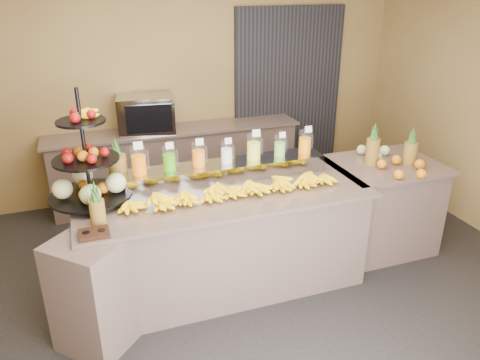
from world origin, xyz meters
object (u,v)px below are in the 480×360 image
condiment_caddy (94,233)px  oven_warmer (146,114)px  banana_heap (234,187)px  pitcher_tray (227,170)px  right_fruit_pile (396,160)px  fruit_stand (94,174)px

condiment_caddy → oven_warmer: oven_warmer is taller
banana_heap → condiment_caddy: (-1.16, -0.32, -0.05)m
pitcher_tray → right_fruit_pile: (1.60, -0.31, 0.01)m
condiment_caddy → right_fruit_pile: bearing=7.3°
pitcher_tray → condiment_caddy: size_ratio=8.73×
condiment_caddy → oven_warmer: (0.76, 2.34, 0.20)m
banana_heap → fruit_stand: bearing=166.3°
condiment_caddy → fruit_stand: bearing=83.8°
condiment_caddy → right_fruit_pile: 2.84m
banana_heap → right_fruit_pile: 1.66m
pitcher_tray → banana_heap: 0.36m
fruit_stand → condiment_caddy: bearing=-78.6°
oven_warmer → pitcher_tray: bearing=-67.7°
pitcher_tray → fruit_stand: size_ratio=1.97×
pitcher_tray → oven_warmer: 1.74m
banana_heap → oven_warmer: oven_warmer is taller
condiment_caddy → banana_heap: bearing=15.5°
fruit_stand → right_fruit_pile: fruit_stand is taller
banana_heap → fruit_stand: size_ratio=2.06×
right_fruit_pile → pitcher_tray: bearing=168.9°
pitcher_tray → condiment_caddy: pitcher_tray is taller
fruit_stand → condiment_caddy: 0.63m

